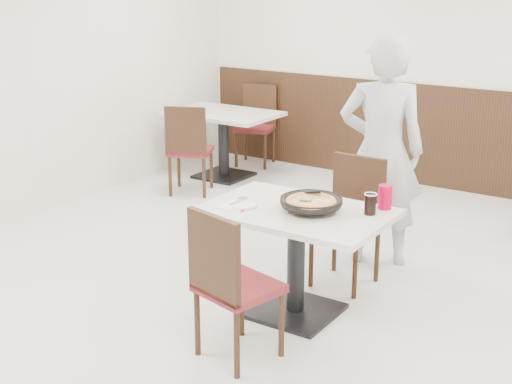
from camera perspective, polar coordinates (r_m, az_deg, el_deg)
The scene contains 19 objects.
floor at distance 5.03m, azimuth 1.12°, elevation -9.29°, with size 7.00×7.00×0.00m, color #B1B1AC.
wall_back at distance 7.74m, azimuth 15.43°, elevation 10.36°, with size 6.00×0.04×2.80m, color silver.
wainscot_back at distance 7.86m, azimuth 14.89°, elevation 4.19°, with size 5.90×0.03×1.10m, color black.
main_table at distance 4.82m, azimuth 3.22°, elevation -5.63°, with size 1.20×0.80×0.75m, color white, non-canonical shape.
chair_near at distance 4.25m, azimuth -1.37°, elevation -7.35°, with size 0.42×0.42×0.95m, color black, non-canonical shape.
chair_far at distance 5.26m, azimuth 7.18°, elevation -2.55°, with size 0.42×0.42×0.95m, color black, non-canonical shape.
trivet at distance 4.63m, azimuth 4.39°, elevation -1.40°, with size 0.11×0.11×0.04m, color black.
pizza_pan at distance 4.65m, azimuth 4.43°, elevation -1.04°, with size 0.38×0.38×0.01m, color black.
pizza at distance 4.61m, azimuth 4.43°, elevation -0.97°, with size 0.31×0.31×0.02m, color #DD9750.
pizza_server at distance 4.61m, azimuth 4.00°, elevation -0.49°, with size 0.07×0.09×0.00m, color silver.
napkin at distance 4.75m, azimuth -1.46°, elevation -1.09°, with size 0.18×0.18×0.00m, color white.
side_plate at distance 4.74m, azimuth -0.99°, elevation -1.05°, with size 0.17×0.17×0.01m, color white.
fork at distance 4.78m, azimuth -1.43°, elevation -0.78°, with size 0.02×0.18×0.00m, color silver.
cola_glass at distance 4.62m, azimuth 9.13°, elevation -1.00°, with size 0.08×0.08×0.13m, color black.
red_cup at distance 4.74m, azimuth 10.28°, elevation -0.40°, with size 0.09×0.09×0.16m, color #AC0028.
diner_person at distance 5.62m, azimuth 10.00°, elevation 3.19°, with size 0.66×0.43×1.81m, color silver.
bg_table_left at distance 8.06m, azimuth -2.61°, elevation 3.81°, with size 1.20×0.80×0.75m, color white, non-canonical shape.
bg_chair_left_near at distance 7.48m, azimuth -5.27°, elevation 3.48°, with size 0.42×0.42×0.95m, color black, non-canonical shape.
bg_chair_left_far at distance 8.55m, azimuth -0.07°, elevation 5.29°, with size 0.42×0.42×0.95m, color black, non-canonical shape.
Camera 1 is at (2.39, -3.81, 2.24)m, focal length 50.00 mm.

